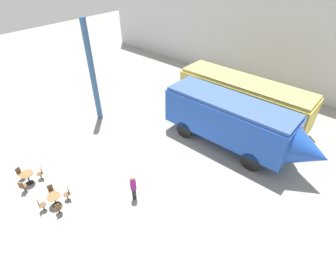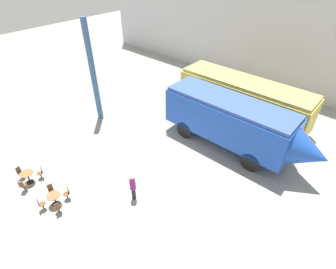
# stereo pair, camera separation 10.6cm
# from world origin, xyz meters

# --- Properties ---
(ground_plane) EXTENTS (80.00, 80.00, 0.00)m
(ground_plane) POSITION_xyz_m (0.00, 0.00, 0.00)
(ground_plane) COLOR gray
(backdrop_wall) EXTENTS (44.00, 0.15, 9.00)m
(backdrop_wall) POSITION_xyz_m (0.00, 15.42, 4.50)
(backdrop_wall) COLOR silver
(backdrop_wall) RESTS_ON ground_plane
(passenger_coach_vintage) EXTENTS (10.63, 2.88, 3.42)m
(passenger_coach_vintage) POSITION_xyz_m (0.97, 8.35, 2.00)
(passenger_coach_vintage) COLOR #E0C64C
(passenger_coach_vintage) RESTS_ON ground_plane
(streamlined_locomotive) EXTENTS (10.99, 2.83, 3.65)m
(streamlined_locomotive) POSITION_xyz_m (2.57, 4.51, 2.22)
(streamlined_locomotive) COLOR blue
(streamlined_locomotive) RESTS_ON ground_plane
(cafe_table_near) EXTENTS (0.72, 0.72, 0.71)m
(cafe_table_near) POSITION_xyz_m (-2.42, -6.59, 0.52)
(cafe_table_near) COLOR black
(cafe_table_near) RESTS_ON ground_plane
(cafe_table_mid) EXTENTS (0.75, 0.75, 0.78)m
(cafe_table_mid) POSITION_xyz_m (-5.18, -6.78, 0.58)
(cafe_table_mid) COLOR black
(cafe_table_mid) RESTS_ON ground_plane
(cafe_chair_0) EXTENTS (0.38, 0.36, 0.87)m
(cafe_chair_0) POSITION_xyz_m (-1.71, -6.78, 0.51)
(cafe_chair_0) COLOR black
(cafe_chair_0) RESTS_ON ground_plane
(cafe_chair_1) EXTENTS (0.36, 0.38, 0.87)m
(cafe_chair_1) POSITION_xyz_m (-2.22, -5.88, 0.51)
(cafe_chair_1) COLOR black
(cafe_chair_1) RESTS_ON ground_plane
(cafe_chair_2) EXTENTS (0.38, 0.36, 0.87)m
(cafe_chair_2) POSITION_xyz_m (-3.12, -6.39, 0.51)
(cafe_chair_2) COLOR black
(cafe_chair_2) RESTS_ON ground_plane
(cafe_chair_3) EXTENTS (0.36, 0.38, 0.87)m
(cafe_chair_3) POSITION_xyz_m (-2.61, -7.29, 0.51)
(cafe_chair_3) COLOR black
(cafe_chair_3) RESTS_ON ground_plane
(cafe_chair_4) EXTENTS (0.38, 0.36, 0.87)m
(cafe_chair_4) POSITION_xyz_m (-5.92, -6.93, 0.51)
(cafe_chair_4) COLOR black
(cafe_chair_4) RESTS_ON ground_plane
(cafe_chair_5) EXTENTS (0.40, 0.40, 0.87)m
(cafe_chair_5) POSITION_xyz_m (-4.68, -7.33, 0.51)
(cafe_chair_5) COLOR black
(cafe_chair_5) RESTS_ON ground_plane
(cafe_chair_6) EXTENTS (0.37, 0.39, 0.87)m
(cafe_chair_6) POSITION_xyz_m (-4.95, -6.06, 0.51)
(cafe_chair_6) COLOR black
(cafe_chair_6) RESTS_ON ground_plane
(visitor_person) EXTENTS (0.34, 0.34, 1.76)m
(visitor_person) POSITION_xyz_m (0.60, -3.36, 0.96)
(visitor_person) COLOR #262633
(visitor_person) RESTS_ON ground_plane
(support_pillar) EXTENTS (0.44, 0.44, 8.00)m
(support_pillar) POSITION_xyz_m (-8.00, 0.73, 4.00)
(support_pillar) COLOR #386093
(support_pillar) RESTS_ON ground_plane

